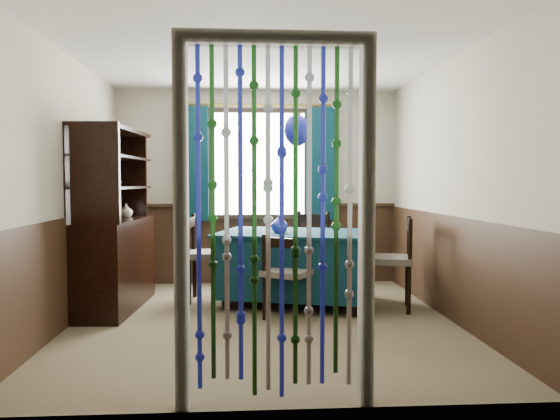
{
  "coord_description": "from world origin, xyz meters",
  "views": [
    {
      "loc": [
        -0.18,
        -5.1,
        1.32
      ],
      "look_at": [
        0.19,
        0.51,
        1.03
      ],
      "focal_mm": 35.0,
      "sensor_mm": 36.0,
      "label": 1
    }
  ],
  "objects": [
    {
      "name": "floor",
      "position": [
        0.0,
        0.0,
        0.0
      ],
      "size": [
        4.0,
        4.0,
        0.0
      ],
      "primitive_type": "plane",
      "color": "brown",
      "rests_on": "ground"
    },
    {
      "name": "ceiling",
      "position": [
        0.0,
        0.0,
        2.5
      ],
      "size": [
        4.0,
        4.0,
        0.0
      ],
      "primitive_type": "plane",
      "rotation": [
        3.14,
        0.0,
        0.0
      ],
      "color": "silver",
      "rests_on": "ground"
    },
    {
      "name": "wall_back",
      "position": [
        0.0,
        2.0,
        1.25
      ],
      "size": [
        3.6,
        0.0,
        3.6
      ],
      "primitive_type": "plane",
      "rotation": [
        1.57,
        0.0,
        0.0
      ],
      "color": "beige",
      "rests_on": "ground"
    },
    {
      "name": "wall_front",
      "position": [
        0.0,
        -2.0,
        1.25
      ],
      "size": [
        3.6,
        0.0,
        3.6
      ],
      "primitive_type": "plane",
      "rotation": [
        -1.57,
        0.0,
        0.0
      ],
      "color": "beige",
      "rests_on": "ground"
    },
    {
      "name": "wall_left",
      "position": [
        -1.8,
        0.0,
        1.25
      ],
      "size": [
        0.0,
        4.0,
        4.0
      ],
      "primitive_type": "plane",
      "rotation": [
        1.57,
        0.0,
        1.57
      ],
      "color": "beige",
      "rests_on": "ground"
    },
    {
      "name": "wall_right",
      "position": [
        1.8,
        0.0,
        1.25
      ],
      "size": [
        0.0,
        4.0,
        4.0
      ],
      "primitive_type": "plane",
      "rotation": [
        1.57,
        0.0,
        -1.57
      ],
      "color": "beige",
      "rests_on": "ground"
    },
    {
      "name": "wainscot_back",
      "position": [
        0.0,
        1.99,
        0.5
      ],
      "size": [
        3.6,
        0.0,
        3.6
      ],
      "primitive_type": "plane",
      "rotation": [
        1.57,
        0.0,
        0.0
      ],
      "color": "#352114",
      "rests_on": "ground"
    },
    {
      "name": "wainscot_front",
      "position": [
        0.0,
        -1.99,
        0.5
      ],
      "size": [
        3.6,
        0.0,
        3.6
      ],
      "primitive_type": "plane",
      "rotation": [
        -1.57,
        0.0,
        0.0
      ],
      "color": "#352114",
      "rests_on": "ground"
    },
    {
      "name": "wainscot_left",
      "position": [
        -1.79,
        0.0,
        0.5
      ],
      "size": [
        0.0,
        4.0,
        4.0
      ],
      "primitive_type": "plane",
      "rotation": [
        1.57,
        0.0,
        1.57
      ],
      "color": "#352114",
      "rests_on": "ground"
    },
    {
      "name": "wainscot_right",
      "position": [
        1.79,
        0.0,
        0.5
      ],
      "size": [
        0.0,
        4.0,
        4.0
      ],
      "primitive_type": "plane",
      "rotation": [
        1.57,
        0.0,
        -1.57
      ],
      "color": "#352114",
      "rests_on": "ground"
    },
    {
      "name": "window",
      "position": [
        0.0,
        1.95,
        1.55
      ],
      "size": [
        1.32,
        0.12,
        1.42
      ],
      "primitive_type": "cube",
      "color": "black",
      "rests_on": "wall_back"
    },
    {
      "name": "doorway",
      "position": [
        0.0,
        -1.94,
        1.05
      ],
      "size": [
        1.16,
        0.12,
        2.18
      ],
      "primitive_type": null,
      "color": "silver",
      "rests_on": "ground"
    },
    {
      "name": "dining_table",
      "position": [
        0.38,
        0.71,
        0.45
      ],
      "size": [
        1.87,
        1.52,
        0.79
      ],
      "rotation": [
        0.0,
        0.0,
        -0.27
      ],
      "color": "#0A2A37",
      "rests_on": "floor"
    },
    {
      "name": "chair_near",
      "position": [
        0.22,
        0.08,
        0.44
      ],
      "size": [
        0.56,
        0.55,
        0.83
      ],
      "rotation": [
        0.0,
        0.0,
        -0.57
      ],
      "color": "black",
      "rests_on": "floor"
    },
    {
      "name": "chair_far",
      "position": [
        0.58,
        1.36,
        0.51
      ],
      "size": [
        0.64,
        0.64,
        0.96
      ],
      "rotation": [
        0.0,
        0.0,
        2.58
      ],
      "color": "black",
      "rests_on": "floor"
    },
    {
      "name": "chair_left",
      "position": [
        -0.61,
        0.95,
        0.51
      ],
      "size": [
        0.48,
        0.5,
        0.96
      ],
      "rotation": [
        0.0,
        0.0,
        -1.63
      ],
      "color": "black",
      "rests_on": "floor"
    },
    {
      "name": "chair_right",
      "position": [
        1.36,
        0.42,
        0.51
      ],
      "size": [
        0.56,
        0.58,
        0.96
      ],
      "rotation": [
        0.0,
        0.0,
        1.31
      ],
      "color": "black",
      "rests_on": "floor"
    },
    {
      "name": "sideboard",
      "position": [
        -1.53,
        0.63,
        0.64
      ],
      "size": [
        0.59,
        1.46,
        1.87
      ],
      "rotation": [
        0.0,
        0.0,
        -0.07
      ],
      "color": "black",
      "rests_on": "floor"
    },
    {
      "name": "pendant_lamp",
      "position": [
        0.38,
        0.71,
        1.87
      ],
      "size": [
        0.27,
        0.27,
        0.8
      ],
      "color": "olive",
      "rests_on": "ceiling"
    },
    {
      "name": "vase_table",
      "position": [
        0.19,
        0.61,
        0.87
      ],
      "size": [
        0.22,
        0.22,
        0.17
      ],
      "primitive_type": "imported",
      "rotation": [
        0.0,
        0.0,
        -0.43
      ],
      "color": "#162097",
      "rests_on": "dining_table"
    },
    {
      "name": "bowl_shelf",
      "position": [
        -1.47,
        0.34,
        1.3
      ],
      "size": [
        0.21,
        0.21,
        0.05
      ],
      "primitive_type": "imported",
      "rotation": [
        0.0,
        0.0,
        0.0
      ],
      "color": "beige",
      "rests_on": "sideboard"
    },
    {
      "name": "vase_sideboard",
      "position": [
        -1.47,
        0.98,
        1.02
      ],
      "size": [
        0.21,
        0.21,
        0.17
      ],
      "primitive_type": "imported",
      "rotation": [
        0.0,
        0.0,
        0.42
      ],
      "color": "beige",
      "rests_on": "sideboard"
    }
  ]
}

